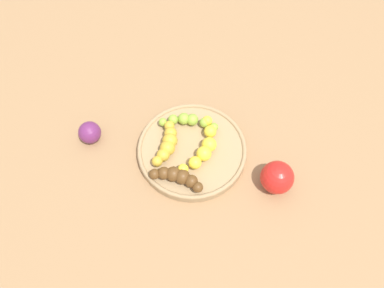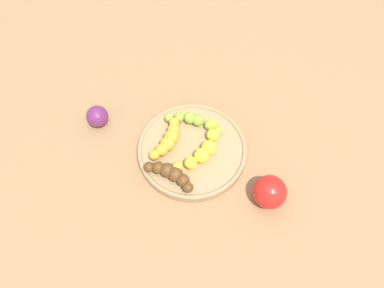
{
  "view_description": "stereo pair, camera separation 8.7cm",
  "coord_description": "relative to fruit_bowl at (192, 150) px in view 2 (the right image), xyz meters",
  "views": [
    {
      "loc": [
        0.01,
        -0.44,
        0.78
      ],
      "look_at": [
        0.0,
        0.0,
        0.04
      ],
      "focal_mm": 36.56,
      "sensor_mm": 36.0,
      "label": 1
    },
    {
      "loc": [
        0.09,
        -0.44,
        0.78
      ],
      "look_at": [
        0.0,
        0.0,
        0.04
      ],
      "focal_mm": 36.56,
      "sensor_mm": 36.0,
      "label": 2
    }
  ],
  "objects": [
    {
      "name": "banana_green",
      "position": [
        -0.01,
        0.07,
        0.02
      ],
      "size": [
        0.14,
        0.05,
        0.03
      ],
      "rotation": [
        0.0,
        0.0,
        1.47
      ],
      "color": "#8CAD38",
      "rests_on": "fruit_bowl"
    },
    {
      "name": "fruit_bowl",
      "position": [
        0.0,
        0.0,
        0.0
      ],
      "size": [
        0.25,
        0.25,
        0.02
      ],
      "color": "#A08259",
      "rests_on": "ground_plane"
    },
    {
      "name": "banana_overripe",
      "position": [
        -0.03,
        -0.08,
        0.02
      ],
      "size": [
        0.12,
        0.06,
        0.03
      ],
      "rotation": [
        0.0,
        0.0,
        1.26
      ],
      "color": "#593819",
      "rests_on": "fruit_bowl"
    },
    {
      "name": "plum_purple",
      "position": [
        -0.24,
        0.04,
        0.01
      ],
      "size": [
        0.05,
        0.05,
        0.05
      ],
      "primitive_type": "sphere",
      "color": "#662659",
      "rests_on": "ground_plane"
    },
    {
      "name": "apple_red",
      "position": [
        0.18,
        -0.08,
        0.02
      ],
      "size": [
        0.07,
        0.07,
        0.07
      ],
      "primitive_type": "sphere",
      "color": "red",
      "rests_on": "ground_plane"
    },
    {
      "name": "ground_plane",
      "position": [
        0.0,
        0.0,
        -0.01
      ],
      "size": [
        2.4,
        2.4,
        0.0
      ],
      "primitive_type": "plane",
      "color": "#936D47"
    },
    {
      "name": "banana_yellow",
      "position": [
        0.03,
        -0.01,
        0.02
      ],
      "size": [
        0.09,
        0.15,
        0.03
      ],
      "rotation": [
        0.0,
        0.0,
        5.89
      ],
      "color": "yellow",
      "rests_on": "fruit_bowl"
    },
    {
      "name": "banana_spotted",
      "position": [
        -0.06,
        0.0,
        0.02
      ],
      "size": [
        0.05,
        0.12,
        0.03
      ],
      "rotation": [
        0.0,
        0.0,
        6.04
      ],
      "color": "gold",
      "rests_on": "fruit_bowl"
    }
  ]
}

